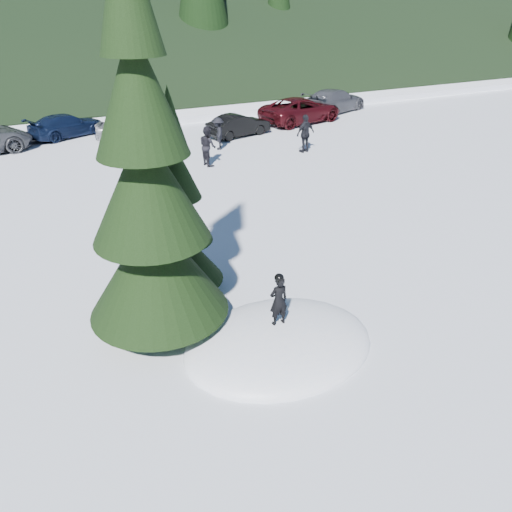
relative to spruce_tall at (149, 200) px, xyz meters
name	(u,v)px	position (x,y,z in m)	size (l,w,h in m)	color
ground	(279,345)	(2.20, -1.80, -3.32)	(200.00, 200.00, 0.00)	white
snow_mound	(279,345)	(2.20, -1.80, -3.32)	(4.48, 3.52, 0.96)	white
spruce_tall	(149,200)	(0.00, 0.00, 0.00)	(3.20, 3.20, 8.60)	#321E10
spruce_short	(177,220)	(1.00, 1.40, -1.22)	(2.20, 2.20, 5.37)	#321E10
child_skier	(279,301)	(2.27, -1.62, -2.23)	(0.45, 0.29, 1.22)	black
adult_0	(208,146)	(5.81, 11.65, -2.41)	(0.88, 0.69, 1.81)	black
adult_1	(305,134)	(11.00, 11.50, -2.38)	(1.10, 0.46, 1.88)	black
adult_2	(218,134)	(7.27, 13.92, -2.51)	(1.05, 0.60, 1.62)	black
car_3	(67,125)	(0.67, 20.11, -2.69)	(1.76, 4.33, 1.26)	black
car_4	(135,129)	(3.83, 17.39, -2.62)	(1.65, 4.10, 1.40)	gray
car_5	(239,125)	(9.34, 15.93, -2.71)	(1.30, 3.71, 1.22)	black
car_6	(301,110)	(14.27, 17.35, -2.56)	(2.51, 5.45, 1.51)	#36090E
car_7	(335,100)	(17.91, 18.99, -2.56)	(2.13, 5.24, 1.52)	#46474D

